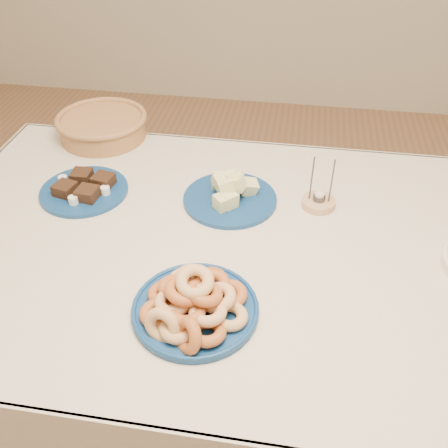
{
  "coord_description": "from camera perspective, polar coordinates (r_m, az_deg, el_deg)",
  "views": [
    {
      "loc": [
        0.16,
        -1.01,
        1.63
      ],
      "look_at": [
        0.0,
        -0.05,
        0.85
      ],
      "focal_mm": 40.0,
      "sensor_mm": 36.0,
      "label": 1
    }
  ],
  "objects": [
    {
      "name": "wicker_basket",
      "position": [
        1.86,
        -13.73,
        10.89
      ],
      "size": [
        0.36,
        0.36,
        0.09
      ],
      "rotation": [
        0.0,
        0.0,
        0.11
      ],
      "color": "brown",
      "rests_on": "dining_table"
    },
    {
      "name": "donut_platter",
      "position": [
        1.14,
        -3.44,
        -9.05
      ],
      "size": [
        0.39,
        0.39,
        0.13
      ],
      "rotation": [
        0.0,
        0.0,
        -0.43
      ],
      "color": "navy",
      "rests_on": "dining_table"
    },
    {
      "name": "melon_plate",
      "position": [
        1.48,
        0.72,
        3.58
      ],
      "size": [
        0.29,
        0.29,
        0.1
      ],
      "rotation": [
        0.0,
        0.0,
        0.05
      ],
      "color": "navy",
      "rests_on": "dining_table"
    },
    {
      "name": "dining_table",
      "position": [
        1.42,
        0.32,
        -5.25
      ],
      "size": [
        1.71,
        1.11,
        0.75
      ],
      "color": "brown",
      "rests_on": "ground"
    },
    {
      "name": "brownie_plate",
      "position": [
        1.58,
        -15.69,
        3.9
      ],
      "size": [
        0.27,
        0.27,
        0.05
      ],
      "rotation": [
        0.0,
        0.0,
        -0.01
      ],
      "color": "navy",
      "rests_on": "dining_table"
    },
    {
      "name": "ground",
      "position": [
        1.92,
        0.25,
        -19.2
      ],
      "size": [
        5.0,
        5.0,
        0.0
      ],
      "primitive_type": "plane",
      "color": "brown",
      "rests_on": "ground"
    },
    {
      "name": "candle_holder",
      "position": [
        1.49,
        10.75,
        2.51
      ],
      "size": [
        0.11,
        0.11,
        0.16
      ],
      "rotation": [
        0.0,
        0.0,
        -0.1
      ],
      "color": "tan",
      "rests_on": "dining_table"
    }
  ]
}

